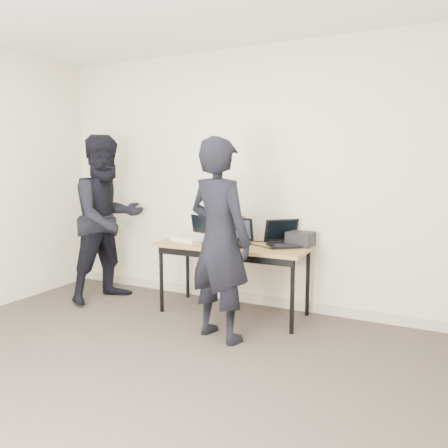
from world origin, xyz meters
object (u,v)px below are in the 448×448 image
Objects in this scene: equipment_box at (301,239)px; person_observer at (108,219)px; desk at (233,250)px; leather_satchel at (227,227)px; laptop_beige at (194,235)px; laptop_right at (285,240)px; person_typist at (219,240)px; laptop_center at (234,239)px.

person_observer is (-2.08, -0.35, 0.12)m from equipment_box.
leather_satchel is at bearing 127.48° from desk.
laptop_beige reaches higher than desk.
person_typist is (-0.34, -0.75, 0.09)m from laptop_right.
laptop_center reaches higher than equipment_box.
desk is 0.66m from person_typist.
desk is at bearing -60.28° from person_typist.
person_observer is (-1.94, -0.31, 0.13)m from laptop_right.
person_typist is at bearing -77.62° from leather_satchel.
equipment_box is at bearing 27.07° from laptop_beige.
person_observer reaches higher than laptop_right.
laptop_center is at bearing -60.00° from desk.
person_typist is at bearing -81.67° from laptop_center.
equipment_box is 0.93m from person_typist.
laptop_beige is 0.90× the size of laptop_right.
laptop_right is at bearing 15.88° from desk.
person_typist is at bearing -88.96° from person_observer.
leather_satchel is 0.21× the size of person_observer.
laptop_right is at bearing -98.43° from person_typist.
desk is 0.52m from laptop_right.
laptop_right is 1.97× the size of equipment_box.
person_observer is (-1.45, -0.16, 0.25)m from desk.
desk is 3.56× the size of laptop_beige.
laptop_center is at bearing -61.77° from leather_satchel.
person_observer is at bearing 149.26° from laptop_right.
laptop_beige is 0.23× the size of person_observer.
leather_satchel is 1.60× the size of equipment_box.
equipment_box is at bearing 14.29° from laptop_center.
person_typist is (0.60, -0.60, 0.09)m from laptop_beige.
laptop_beige reaches higher than equipment_box.
laptop_beige is 1.77× the size of equipment_box.
equipment_box is 0.13× the size of person_observer.
desk is 0.12m from laptop_center.
leather_satchel is 0.81m from equipment_box.
person_observer reaches higher than leather_satchel.
person_observer is (-1.46, -0.14, 0.13)m from laptop_center.
laptop_beige is 0.46m from laptop_center.
laptop_center is 0.65m from equipment_box.
leather_satchel reaches higher than equipment_box.
laptop_beige is at bearing 149.47° from laptop_right.
person_observer is (-1.00, -0.15, 0.14)m from laptop_beige.
desk is 1.48m from person_observer.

